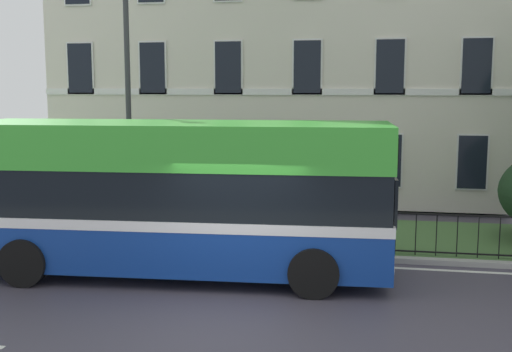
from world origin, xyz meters
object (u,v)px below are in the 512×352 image
georgian_townhouse (290,37)px  street_lamp_post (128,90)px  single_decker_bus (179,196)px  litter_bin (350,223)px

georgian_townhouse → street_lamp_post: 9.97m
single_decker_bus → litter_bin: 4.38m
georgian_townhouse → street_lamp_post: size_ratio=2.35×
street_lamp_post → georgian_townhouse: bearing=72.3°
georgian_townhouse → single_decker_bus: bearing=-92.9°
single_decker_bus → street_lamp_post: size_ratio=1.36×
street_lamp_post → litter_bin: bearing=-6.8°
street_lamp_post → litter_bin: 6.61m
georgian_townhouse → litter_bin: (2.80, -10.00, -5.12)m
street_lamp_post → single_decker_bus: bearing=-54.1°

